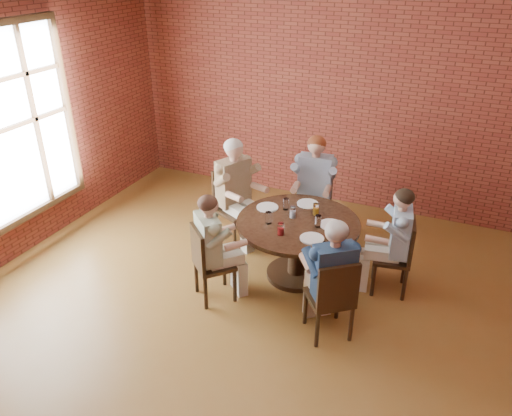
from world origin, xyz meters
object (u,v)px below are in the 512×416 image
at_px(diner_a, 394,242).
at_px(smartphone, 319,243).
at_px(dining_table, 297,238).
at_px(chair_e, 333,297).
at_px(chair_b, 314,196).
at_px(diner_e, 331,279).
at_px(diner_d, 214,248).
at_px(chair_a, 399,254).
at_px(chair_c, 232,201).
at_px(diner_b, 314,188).
at_px(diner_c, 237,192).
at_px(chair_d, 208,261).

height_order(diner_a, smartphone, diner_a).
relative_size(dining_table, chair_e, 1.53).
xyz_separation_m(chair_b, chair_e, (0.84, -2.00, -0.02)).
relative_size(diner_e, smartphone, 9.49).
bearing_deg(diner_e, diner_d, -40.44).
distance_m(diner_a, diner_d, 1.98).
relative_size(diner_d, diner_e, 0.97).
height_order(chair_a, chair_c, chair_c).
xyz_separation_m(diner_b, diner_e, (0.78, -1.84, -0.04)).
relative_size(dining_table, diner_e, 1.08).
relative_size(chair_b, chair_c, 0.99).
bearing_deg(diner_e, chair_a, -154.80).
bearing_deg(diner_c, diner_a, -72.73).
bearing_deg(diner_a, diner_e, -33.27).
bearing_deg(chair_b, diner_d, -113.99).
bearing_deg(diner_c, diner_e, -102.35).
xyz_separation_m(chair_a, diner_d, (-1.83, -0.94, 0.14)).
bearing_deg(dining_table, smartphone, -45.46).
relative_size(diner_b, diner_c, 0.99).
height_order(diner_b, diner_c, diner_c).
bearing_deg(chair_b, smartphone, -78.77).
distance_m(dining_table, diner_a, 1.08).
relative_size(diner_a, chair_b, 1.31).
relative_size(chair_c, diner_c, 0.70).
relative_size(diner_c, diner_d, 1.11).
bearing_deg(chair_d, smartphone, -116.10).
distance_m(dining_table, chair_a, 1.15).
xyz_separation_m(chair_b, chair_c, (-0.94, -0.59, 0.00)).
height_order(chair_a, chair_d, chair_a).
bearing_deg(chair_c, diner_e, -101.82).
bearing_deg(diner_d, dining_table, -90.00).
distance_m(chair_c, smartphone, 1.75).
bearing_deg(diner_c, chair_b, -27.52).
height_order(diner_e, smartphone, diner_e).
height_order(chair_a, diner_d, diner_d).
xyz_separation_m(diner_d, smartphone, (1.06, 0.37, 0.12)).
xyz_separation_m(diner_a, diner_e, (-0.43, -0.98, 0.02)).
height_order(diner_c, smartphone, diner_c).
bearing_deg(chair_b, diner_c, -151.75).
height_order(dining_table, diner_c, diner_c).
relative_size(chair_c, chair_e, 1.06).
relative_size(diner_a, chair_d, 1.41).
distance_m(diner_a, chair_b, 1.55).
bearing_deg(dining_table, diner_e, -52.15).
xyz_separation_m(dining_table, diner_d, (-0.69, -0.75, 0.11)).
relative_size(diner_d, chair_e, 1.38).
bearing_deg(diner_c, chair_e, -102.87).
xyz_separation_m(diner_b, chair_d, (-0.60, -1.84, -0.20)).
distance_m(chair_b, smartphone, 1.61).
height_order(chair_c, chair_d, chair_c).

